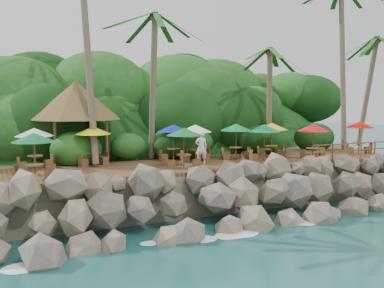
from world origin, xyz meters
name	(u,v)px	position (x,y,z in m)	size (l,w,h in m)	color
ground	(250,234)	(0.00, 0.00, 0.00)	(140.00, 140.00, 0.00)	#19514F
land_base	(137,162)	(0.00, 16.00, 1.05)	(32.00, 25.20, 2.10)	gray
jungle_hill	(112,163)	(0.00, 23.50, 0.00)	(44.80, 28.00, 15.40)	#143811
seawall	(227,199)	(0.00, 2.00, 1.15)	(29.00, 4.00, 2.30)	gray
terrace	(192,166)	(0.00, 6.00, 2.20)	(26.00, 5.00, 0.20)	brown
jungle_foliage	(141,178)	(0.00, 15.00, 0.00)	(44.00, 16.00, 12.00)	#143811
foam_line	(246,232)	(0.00, 0.30, 0.03)	(25.20, 0.80, 0.06)	white
palapa	(76,100)	(-5.51, 9.98, 5.79)	(5.13, 5.13, 4.60)	brown
dining_clusters	(189,132)	(-0.19, 6.01, 4.05)	(25.55, 5.15, 2.11)	brown
railing	(354,149)	(9.51, 3.65, 2.91)	(6.10, 0.10, 1.00)	brown
waiter	(201,148)	(0.40, 5.65, 3.21)	(0.66, 0.44, 1.82)	white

